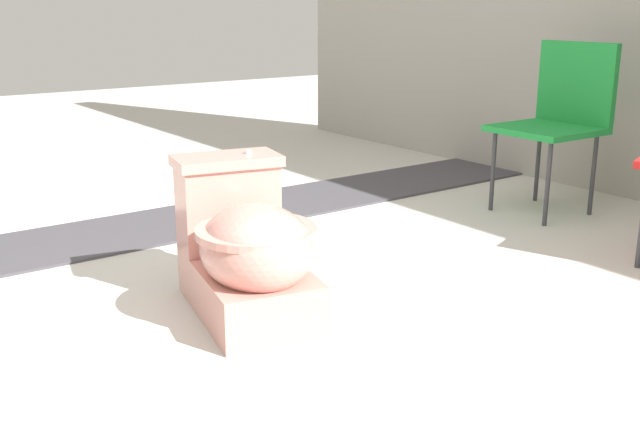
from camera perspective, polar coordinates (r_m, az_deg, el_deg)
ground_plane at (r=2.49m, az=-8.79°, el=-8.51°), size 14.00×14.00×0.00m
gravel_strip at (r=3.66m, az=-10.10°, el=-0.54°), size 0.56×8.00×0.01m
toilet at (r=2.50m, az=-5.53°, el=-2.87°), size 0.70×0.50×0.52m
folding_chair_left at (r=3.91m, az=17.87°, el=7.57°), size 0.45×0.45×0.83m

